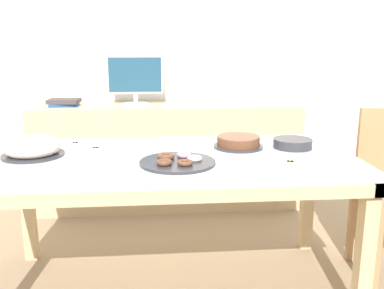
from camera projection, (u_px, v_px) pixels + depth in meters
The scene contains 13 objects.
ground_plane at pixel (175, 285), 2.35m from camera, with size 12.00×12.00×0.00m, color #997F60.
wall_back at pixel (165, 43), 3.52m from camera, with size 8.00×0.10×2.60m, color white.
dining_table at pixel (173, 170), 2.20m from camera, with size 1.86×0.89×0.74m.
sideboard at pixel (167, 156), 3.44m from camera, with size 2.08×0.44×0.83m.
computer_monitor at pixel (135, 81), 3.28m from camera, with size 0.42×0.20×0.38m.
book_stack at pixel (64, 102), 3.27m from camera, with size 0.24×0.19×0.06m.
cake_chocolate_round at pixel (238, 142), 2.32m from camera, with size 0.27×0.27×0.06m.
cake_golden_bundt at pixel (33, 148), 2.14m from camera, with size 0.31×0.31×0.09m.
pastry_platter at pixel (177, 161), 2.01m from camera, with size 0.36×0.36×0.04m.
plate_stack at pixel (293, 143), 2.32m from camera, with size 0.21×0.21×0.05m.
tealight_near_front at pixel (75, 144), 2.37m from camera, with size 0.04×0.04×0.04m.
tealight_centre at pixel (96, 148), 2.27m from camera, with size 0.04×0.04×0.04m.
tealight_left_edge at pixel (290, 162), 2.00m from camera, with size 0.04×0.04×0.04m.
Camera 1 is at (-0.08, -2.11, 1.30)m, focal length 40.00 mm.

